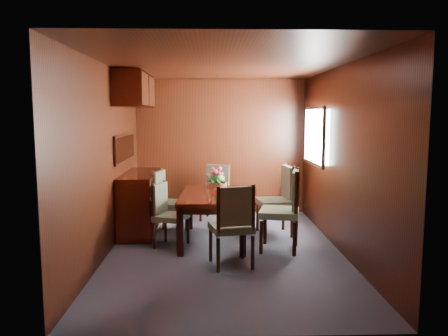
{
  "coord_description": "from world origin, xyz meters",
  "views": [
    {
      "loc": [
        -0.19,
        -5.56,
        1.78
      ],
      "look_at": [
        0.0,
        0.35,
        1.05
      ],
      "focal_mm": 35.0,
      "sensor_mm": 36.0,
      "label": 1
    }
  ],
  "objects_px": {
    "sideboard": "(141,202)",
    "chair_head": "(233,221)",
    "chair_right_near": "(286,205)",
    "flower_centerpiece": "(217,178)",
    "chair_left_near": "(167,211)",
    "dining_table": "(213,201)"
  },
  "relations": [
    {
      "from": "sideboard",
      "to": "chair_head",
      "type": "bearing_deg",
      "value": -51.02
    },
    {
      "from": "chair_right_near",
      "to": "flower_centerpiece",
      "type": "distance_m",
      "value": 1.28
    },
    {
      "from": "chair_left_near",
      "to": "flower_centerpiece",
      "type": "xyz_separation_m",
      "value": [
        0.7,
        0.66,
        0.34
      ]
    },
    {
      "from": "dining_table",
      "to": "chair_head",
      "type": "relative_size",
      "value": 1.5
    },
    {
      "from": "dining_table",
      "to": "flower_centerpiece",
      "type": "distance_m",
      "value": 0.53
    },
    {
      "from": "flower_centerpiece",
      "to": "dining_table",
      "type": "bearing_deg",
      "value": -97.51
    },
    {
      "from": "sideboard",
      "to": "chair_left_near",
      "type": "xyz_separation_m",
      "value": [
        0.47,
        -0.76,
        0.03
      ]
    },
    {
      "from": "dining_table",
      "to": "flower_centerpiece",
      "type": "relative_size",
      "value": 4.74
    },
    {
      "from": "chair_left_near",
      "to": "flower_centerpiece",
      "type": "bearing_deg",
      "value": 152.51
    },
    {
      "from": "chair_left_near",
      "to": "flower_centerpiece",
      "type": "distance_m",
      "value": 1.02
    },
    {
      "from": "dining_table",
      "to": "chair_right_near",
      "type": "relative_size",
      "value": 1.38
    },
    {
      "from": "dining_table",
      "to": "chair_left_near",
      "type": "relative_size",
      "value": 1.7
    },
    {
      "from": "dining_table",
      "to": "chair_head",
      "type": "bearing_deg",
      "value": -75.94
    },
    {
      "from": "dining_table",
      "to": "chair_left_near",
      "type": "xyz_separation_m",
      "value": [
        -0.64,
        -0.2,
        -0.1
      ]
    },
    {
      "from": "chair_left_near",
      "to": "dining_table",
      "type": "bearing_deg",
      "value": 126.29
    },
    {
      "from": "dining_table",
      "to": "chair_right_near",
      "type": "height_order",
      "value": "chair_right_near"
    },
    {
      "from": "chair_left_near",
      "to": "chair_head",
      "type": "distance_m",
      "value": 1.22
    },
    {
      "from": "sideboard",
      "to": "dining_table",
      "type": "height_order",
      "value": "sideboard"
    },
    {
      "from": "dining_table",
      "to": "chair_head",
      "type": "height_order",
      "value": "chair_head"
    },
    {
      "from": "sideboard",
      "to": "chair_head",
      "type": "distance_m",
      "value": 2.1
    },
    {
      "from": "chair_head",
      "to": "flower_centerpiece",
      "type": "distance_m",
      "value": 1.56
    },
    {
      "from": "chair_head",
      "to": "chair_left_near",
      "type": "bearing_deg",
      "value": 121.6
    }
  ]
}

